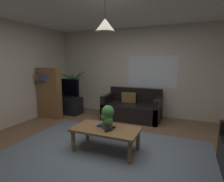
% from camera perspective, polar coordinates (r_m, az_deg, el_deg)
% --- Properties ---
extents(floor, '(5.36, 5.13, 0.02)m').
position_cam_1_polar(floor, '(3.29, -2.14, -19.35)').
color(floor, brown).
rests_on(floor, ground).
extents(rug, '(3.49, 2.82, 0.01)m').
position_cam_1_polar(rug, '(3.13, -3.79, -20.72)').
color(rug, slate).
rests_on(rug, ground).
extents(wall_back, '(5.48, 0.06, 2.53)m').
position_cam_1_polar(wall_back, '(5.36, 9.57, 5.88)').
color(wall_back, beige).
rests_on(wall_back, ground).
extents(window_pane, '(1.39, 0.01, 0.90)m').
position_cam_1_polar(window_pane, '(5.27, 12.49, 6.02)').
color(window_pane, white).
extents(couch_under_window, '(1.54, 0.83, 0.82)m').
position_cam_1_polar(couch_under_window, '(5.07, 6.34, -5.59)').
color(couch_under_window, black).
rests_on(couch_under_window, ground).
extents(coffee_table, '(1.16, 0.61, 0.41)m').
position_cam_1_polar(coffee_table, '(3.26, -1.97, -12.67)').
color(coffee_table, olive).
rests_on(coffee_table, ground).
extents(book_on_table_0, '(0.14, 0.11, 0.02)m').
position_cam_1_polar(book_on_table_0, '(3.32, -3.53, -10.93)').
color(book_on_table_0, '#2D4C8C').
rests_on(book_on_table_0, coffee_table).
extents(book_on_table_1, '(0.14, 0.12, 0.02)m').
position_cam_1_polar(book_on_table_1, '(3.32, -3.30, -10.52)').
color(book_on_table_1, '#2D4C8C').
rests_on(book_on_table_1, coffee_table).
extents(remote_on_table_0, '(0.16, 0.06, 0.02)m').
position_cam_1_polar(remote_on_table_0, '(3.26, -0.28, -11.28)').
color(remote_on_table_0, black).
rests_on(remote_on_table_0, coffee_table).
extents(remote_on_table_1, '(0.11, 0.17, 0.02)m').
position_cam_1_polar(remote_on_table_1, '(3.11, -1.02, -12.32)').
color(remote_on_table_1, black).
rests_on(remote_on_table_1, coffee_table).
extents(potted_plant_on_table, '(0.24, 0.23, 0.41)m').
position_cam_1_polar(potted_plant_on_table, '(3.17, -1.51, -8.02)').
color(potted_plant_on_table, '#4C4C51').
rests_on(potted_plant_on_table, coffee_table).
extents(tv_stand, '(0.90, 0.44, 0.50)m').
position_cam_1_polar(tv_stand, '(5.71, -14.01, -4.37)').
color(tv_stand, black).
rests_on(tv_stand, ground).
extents(tv, '(0.91, 0.16, 0.56)m').
position_cam_1_polar(tv, '(5.60, -14.36, 0.97)').
color(tv, black).
rests_on(tv, tv_stand).
extents(potted_palm_corner, '(0.85, 0.81, 1.33)m').
position_cam_1_polar(potted_palm_corner, '(6.04, -11.74, -0.60)').
color(potted_palm_corner, beige).
rests_on(potted_palm_corner, ground).
extents(bookshelf_corner, '(0.70, 0.31, 1.40)m').
position_cam_1_polar(bookshelf_corner, '(5.33, -19.29, -0.46)').
color(bookshelf_corner, olive).
rests_on(bookshelf_corner, ground).
extents(pendant_lamp, '(0.32, 0.32, 0.49)m').
position_cam_1_polar(pendant_lamp, '(3.08, -2.17, 20.10)').
color(pendant_lamp, black).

